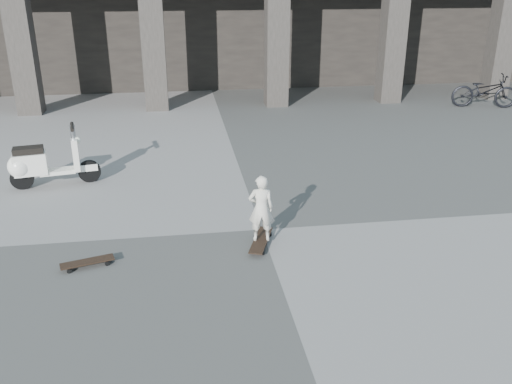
{
  "coord_description": "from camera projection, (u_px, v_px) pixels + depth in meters",
  "views": [
    {
      "loc": [
        -1.22,
        -7.62,
        3.78
      ],
      "look_at": [
        -0.09,
        -0.0,
        0.65
      ],
      "focal_mm": 38.0,
      "sensor_mm": 36.0,
      "label": 1
    }
  ],
  "objects": [
    {
      "name": "ground",
      "position": [
        261.0,
        230.0,
        8.57
      ],
      "size": [
        90.0,
        90.0,
        0.0
      ],
      "primitive_type": "plane",
      "color": "#494947",
      "rests_on": "ground"
    },
    {
      "name": "child",
      "position": [
        261.0,
        208.0,
        7.87
      ],
      "size": [
        0.38,
        0.27,
        1.01
      ],
      "primitive_type": "imported",
      "rotation": [
        0.0,
        0.0,
        3.07
      ],
      "color": "silver",
      "rests_on": "longboard"
    },
    {
      "name": "skateboard_spare",
      "position": [
        87.0,
        262.0,
        7.47
      ],
      "size": [
        0.74,
        0.37,
        0.09
      ],
      "rotation": [
        0.0,
        0.0,
        0.28
      ],
      "color": "black",
      "rests_on": "ground"
    },
    {
      "name": "longboard",
      "position": [
        261.0,
        240.0,
        8.07
      ],
      "size": [
        0.49,
        0.9,
        0.09
      ],
      "rotation": [
        0.0,
        0.0,
        1.23
      ],
      "color": "black",
      "rests_on": "ground"
    },
    {
      "name": "scooter",
      "position": [
        38.0,
        164.0,
        10.11
      ],
      "size": [
        1.64,
        0.66,
        1.15
      ],
      "rotation": [
        0.0,
        0.0,
        0.17
      ],
      "color": "black",
      "rests_on": "ground"
    },
    {
      "name": "bicycle",
      "position": [
        485.0,
        91.0,
        16.15
      ],
      "size": [
        1.99,
        1.13,
        0.99
      ],
      "primitive_type": "imported",
      "rotation": [
        0.0,
        0.0,
        1.3
      ],
      "color": "black",
      "rests_on": "ground"
    }
  ]
}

